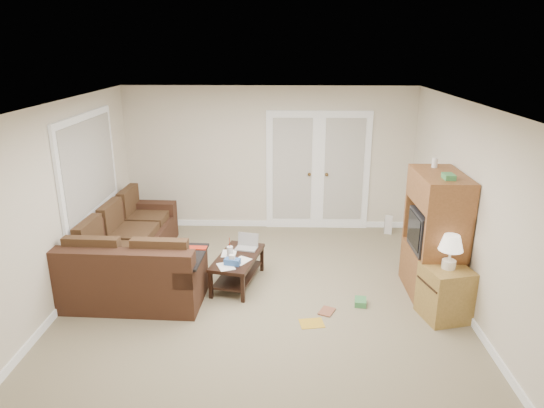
{
  "coord_description": "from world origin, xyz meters",
  "views": [
    {
      "loc": [
        0.27,
        -5.51,
        3.15
      ],
      "look_at": [
        0.1,
        0.7,
        1.1
      ],
      "focal_mm": 32.0,
      "sensor_mm": 36.0,
      "label": 1
    }
  ],
  "objects_px": {
    "coffee_table": "(238,268)",
    "tv_armoire": "(434,235)",
    "side_cabinet": "(446,289)",
    "sectional_sofa": "(130,256)"
  },
  "relations": [
    {
      "from": "coffee_table",
      "to": "tv_armoire",
      "type": "relative_size",
      "value": 0.62
    },
    {
      "from": "coffee_table",
      "to": "side_cabinet",
      "type": "bearing_deg",
      "value": -5.34
    },
    {
      "from": "tv_armoire",
      "to": "sectional_sofa",
      "type": "bearing_deg",
      "value": 175.08
    },
    {
      "from": "tv_armoire",
      "to": "side_cabinet",
      "type": "height_order",
      "value": "tv_armoire"
    },
    {
      "from": "coffee_table",
      "to": "side_cabinet",
      "type": "relative_size",
      "value": 1.03
    },
    {
      "from": "sectional_sofa",
      "to": "side_cabinet",
      "type": "height_order",
      "value": "side_cabinet"
    },
    {
      "from": "side_cabinet",
      "to": "tv_armoire",
      "type": "bearing_deg",
      "value": 76.09
    },
    {
      "from": "sectional_sofa",
      "to": "tv_armoire",
      "type": "height_order",
      "value": "tv_armoire"
    },
    {
      "from": "tv_armoire",
      "to": "side_cabinet",
      "type": "distance_m",
      "value": 0.75
    },
    {
      "from": "coffee_table",
      "to": "tv_armoire",
      "type": "bearing_deg",
      "value": 7.66
    }
  ]
}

